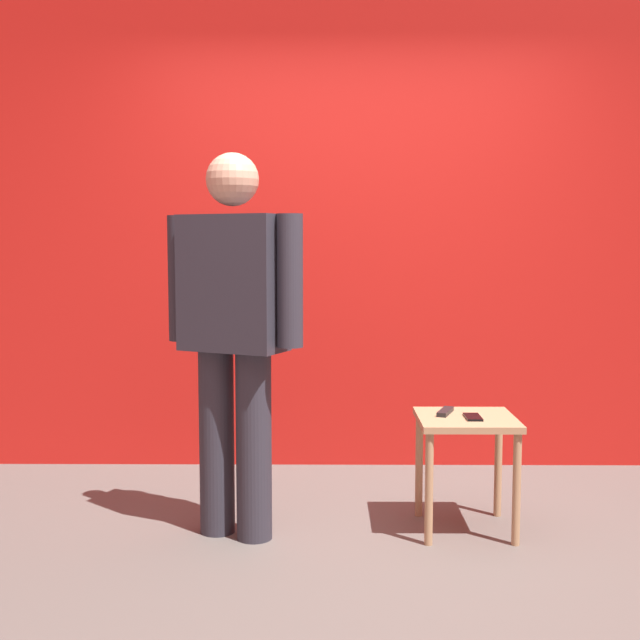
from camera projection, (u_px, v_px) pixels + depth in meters
ground_plane at (366, 573)px, 3.24m from camera, size 12.00×12.00×0.00m
back_wall_red at (354, 213)px, 4.74m from camera, size 5.04×0.12×2.97m
standing_person at (234, 325)px, 3.58m from camera, size 0.65×0.40×1.70m
side_table at (466, 437)px, 3.69m from camera, size 0.44×0.44×0.53m
cell_phone at (473, 417)px, 3.65m from camera, size 0.07×0.14×0.01m
tv_remote at (445, 412)px, 3.74m from camera, size 0.10×0.17×0.02m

